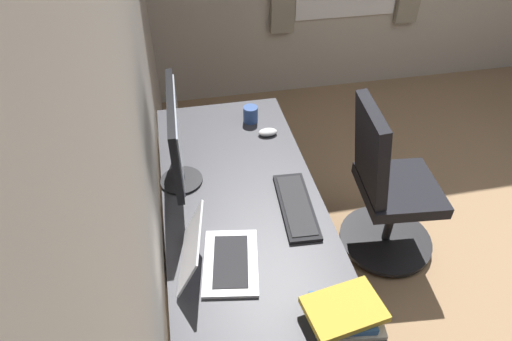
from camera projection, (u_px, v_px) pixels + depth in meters
The scene contains 10 objects.
wall_back at pixel (119, 133), 1.41m from camera, with size 5.32×0.10×2.60m, color beige.
desk at pixel (245, 221), 2.00m from camera, with size 1.81×0.71×0.73m.
drawer_pedestal at pixel (243, 274), 2.15m from camera, with size 0.40×0.51×0.69m.
monitor_primary at pixel (176, 137), 1.93m from camera, with size 0.56×0.20×0.45m.
laptop_leftmost at pixel (215, 256), 1.69m from camera, with size 0.37×0.35×0.20m.
keyboard_main at pixel (296, 206), 1.95m from camera, with size 0.43×0.17×0.02m.
mouse_main at pixel (268, 132), 2.38m from camera, with size 0.06×0.10×0.03m, color silver.
book_stack_near at pixel (345, 312), 1.52m from camera, with size 0.21×0.29×0.08m.
coffee_mug at pixel (250, 114), 2.46m from camera, with size 0.12×0.08×0.09m.
office_chair at pixel (386, 190), 2.45m from camera, with size 0.56×0.57×0.97m.
Camera 1 is at (-1.22, 2.05, 2.12)m, focal length 30.88 mm.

